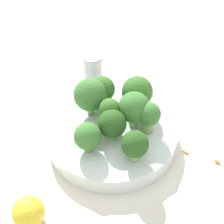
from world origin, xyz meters
TOP-DOWN VIEW (x-y plane):
  - ground_plane at (0.00, 0.00)m, footprint 3.00×3.00m
  - bowl at (0.00, 0.00)m, footprint 0.22×0.22m
  - broccoli_floret_0 at (0.06, 0.01)m, footprint 0.04×0.04m
  - broccoli_floret_1 at (0.00, -0.05)m, footprint 0.05×0.05m
  - broccoli_floret_2 at (0.02, 0.02)m, footprint 0.04×0.04m
  - broccoli_floret_3 at (0.00, -0.01)m, footprint 0.03×0.03m
  - broccoli_floret_4 at (-0.03, -0.05)m, footprint 0.05×0.05m
  - broccoli_floret_5 at (-0.06, -0.00)m, footprint 0.05×0.05m
  - broccoli_floret_6 at (0.02, 0.07)m, footprint 0.04×0.04m
  - broccoli_floret_7 at (-0.03, 0.02)m, footprint 0.05×0.05m
  - broccoli_floret_8 at (-0.03, 0.05)m, footprint 0.04×0.04m
  - pepper_shaker at (-0.09, -0.13)m, footprint 0.04×0.04m
  - lemon_wedge at (0.18, 0.02)m, footprint 0.04×0.04m
  - almond_crumb_0 at (-0.06, 0.11)m, footprint 0.01×0.01m
  - almond_crumb_1 at (-0.14, -0.02)m, footprint 0.01×0.00m
  - almond_crumb_2 at (-0.12, -0.07)m, footprint 0.00×0.01m
  - almond_crumb_3 at (-0.08, 0.16)m, footprint 0.01×0.01m

SIDE VIEW (x-z plane):
  - ground_plane at x=0.00m, z-range 0.00..0.00m
  - almond_crumb_1 at x=-0.14m, z-range 0.00..0.01m
  - almond_crumb_2 at x=-0.12m, z-range 0.00..0.01m
  - almond_crumb_3 at x=-0.08m, z-range 0.00..0.01m
  - almond_crumb_0 at x=-0.06m, z-range 0.00..0.01m
  - bowl at x=0.00m, z-range 0.00..0.03m
  - lemon_wedge at x=0.18m, z-range 0.00..0.04m
  - pepper_shaker at x=-0.09m, z-range 0.00..0.07m
  - broccoli_floret_0 at x=0.06m, z-range 0.03..0.08m
  - broccoli_floret_6 at x=0.02m, z-range 0.03..0.08m
  - broccoli_floret_2 at x=0.02m, z-range 0.03..0.09m
  - broccoli_floret_4 at x=-0.03m, z-range 0.03..0.09m
  - broccoli_floret_8 at x=-0.03m, z-range 0.04..0.09m
  - broccoli_floret_3 at x=0.00m, z-range 0.04..0.09m
  - broccoli_floret_5 at x=-0.06m, z-range 0.04..0.10m
  - broccoli_floret_7 at x=-0.03m, z-range 0.04..0.10m
  - broccoli_floret_1 at x=0.00m, z-range 0.04..0.10m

